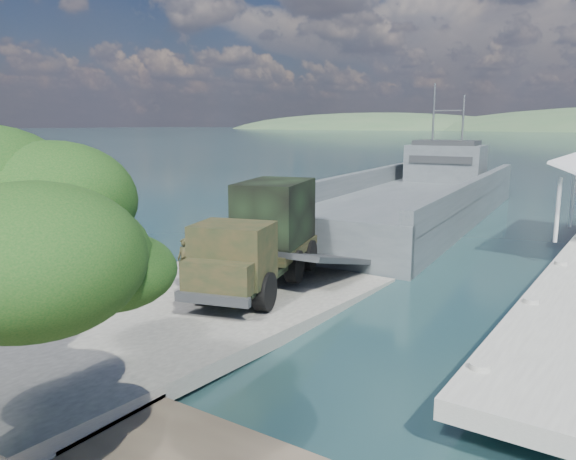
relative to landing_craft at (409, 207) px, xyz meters
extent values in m
plane|color=#1B4243|center=(0.75, -23.80, -0.92)|extent=(1400.00, 1400.00, 0.00)
cube|color=slate|center=(0.75, -24.80, -0.67)|extent=(10.00, 18.00, 0.50)
cube|color=#454E52|center=(-0.02, 0.25, -0.44)|extent=(12.69, 33.04, 2.69)
cube|color=#454E52|center=(-4.52, -0.18, 1.55)|extent=(3.70, 32.19, 1.40)
cube|color=#454E52|center=(4.47, 0.68, 1.55)|extent=(3.70, 32.19, 1.40)
cube|color=#454E52|center=(1.49, -15.70, 0.15)|extent=(9.68, 1.35, 2.80)
cube|color=#454E52|center=(-1.04, 10.96, 2.52)|extent=(6.83, 4.89, 3.23)
cube|color=#2B2E30|center=(-1.04, 10.96, 4.35)|extent=(5.68, 3.94, 0.43)
cylinder|color=gray|center=(-2.33, 10.84, 6.82)|extent=(0.17, 0.17, 5.38)
cylinder|color=gray|center=(0.24, 11.08, 6.28)|extent=(0.17, 0.17, 4.30)
cylinder|color=black|center=(1.76, -24.12, 0.26)|extent=(0.84, 1.45, 1.37)
cylinder|color=black|center=(4.09, -23.44, 0.26)|extent=(0.84, 1.45, 1.37)
cylinder|color=black|center=(0.75, -20.68, 0.26)|extent=(0.84, 1.45, 1.37)
cylinder|color=black|center=(3.08, -19.99, 0.26)|extent=(0.84, 1.45, 1.37)
cylinder|color=black|center=(0.15, -18.65, 0.26)|extent=(0.84, 1.45, 1.37)
cylinder|color=black|center=(2.48, -17.96, 0.26)|extent=(0.84, 1.45, 1.37)
cube|color=black|center=(2.09, -20.94, 0.42)|extent=(4.49, 8.36, 0.26)
cube|color=black|center=(2.89, -23.68, 1.53)|extent=(3.13, 2.77, 2.11)
cube|color=black|center=(3.25, -24.90, 1.00)|extent=(2.60, 1.60, 1.06)
cube|color=black|center=(1.67, -19.52, 0.79)|extent=(3.90, 5.41, 0.37)
cube|color=black|center=(1.62, -19.32, 2.32)|extent=(3.56, 4.57, 2.64)
cube|color=#2B2E30|center=(3.40, -25.40, 0.37)|extent=(2.61, 1.00, 0.32)
imported|color=black|center=(-0.10, -23.10, 0.39)|extent=(0.63, 0.45, 1.64)
ellipsoid|color=#103B12|center=(3.57, -32.14, 4.39)|extent=(2.66, 2.66, 1.52)
camera|label=1|loc=(15.30, -38.67, 6.07)|focal=35.00mm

